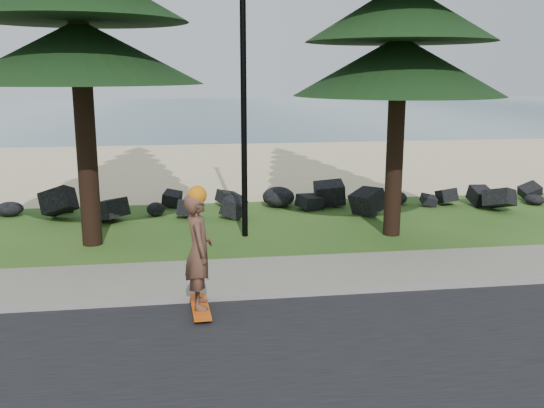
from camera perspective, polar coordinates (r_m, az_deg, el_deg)
The scene contains 8 objects.
ground at distance 11.46m, azimuth -0.87°, elevation -7.20°, with size 160.00×160.00×0.00m, color #264C17.
kerb at distance 10.60m, azimuth -0.21°, elevation -8.56°, with size 160.00×0.20×0.10m, color gray.
sidewalk at distance 11.63m, azimuth -1.00°, elevation -6.69°, with size 160.00×2.00×0.08m, color gray.
beach_sand at distance 25.53m, azimuth -5.22°, elevation 3.67°, with size 160.00×15.00×0.01m, color #CFC08A.
ocean at distance 61.84m, azimuth -7.26°, elevation 8.70°, with size 160.00×58.00×0.01m, color #3B6171.
seawall_boulders at distance 16.81m, azimuth -3.42°, elevation -0.86°, with size 60.00×2.40×1.10m, color black, non-canonical shape.
lamp_post at distance 13.98m, azimuth -2.72°, elevation 13.57°, with size 0.25×0.14×8.14m.
skateboarder at distance 9.70m, azimuth -6.91°, elevation -4.43°, with size 0.48×1.13×2.09m.
Camera 1 is at (-1.43, -10.70, 3.83)m, focal length 40.00 mm.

